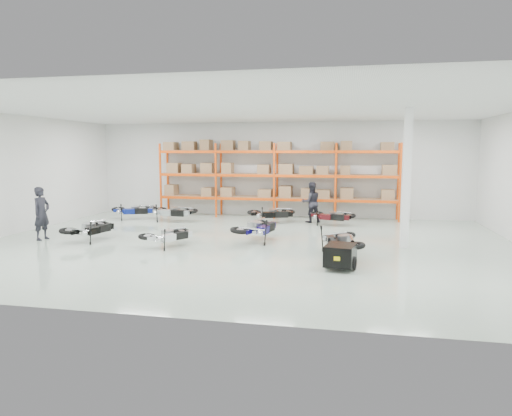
% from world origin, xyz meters
% --- Properties ---
extents(room, '(18.00, 18.00, 18.00)m').
position_xyz_m(room, '(0.00, 0.00, 2.25)').
color(room, '#A8BBA8').
rests_on(room, ground).
extents(pallet_rack, '(11.28, 0.98, 3.62)m').
position_xyz_m(pallet_rack, '(-0.00, 6.45, 2.26)').
color(pallet_rack, '#E6490C').
rests_on(pallet_rack, ground).
extents(structural_column, '(0.25, 0.25, 4.50)m').
position_xyz_m(structural_column, '(5.20, 0.50, 2.25)').
color(structural_column, white).
rests_on(structural_column, ground).
extents(moto_blue_centre, '(1.43, 2.19, 1.30)m').
position_xyz_m(moto_blue_centre, '(0.31, 0.51, 0.62)').
color(moto_blue_centre, '#0C074B').
rests_on(moto_blue_centre, ground).
extents(moto_silver_left, '(1.57, 1.81, 1.06)m').
position_xyz_m(moto_silver_left, '(-2.37, -0.97, 0.50)').
color(moto_silver_left, silver).
rests_on(moto_silver_left, ground).
extents(moto_black_far_left, '(1.29, 1.98, 1.18)m').
position_xyz_m(moto_black_far_left, '(-5.44, -0.55, 0.56)').
color(moto_black_far_left, black).
rests_on(moto_black_far_left, ground).
extents(moto_touring_right, '(1.23, 2.03, 1.24)m').
position_xyz_m(moto_touring_right, '(3.21, -1.15, 0.58)').
color(moto_touring_right, black).
rests_on(moto_touring_right, ground).
extents(trailer, '(0.89, 1.61, 0.66)m').
position_xyz_m(trailer, '(3.21, -2.75, 0.38)').
color(trailer, black).
rests_on(trailer, ground).
extents(moto_back_a, '(1.99, 1.43, 1.16)m').
position_xyz_m(moto_back_a, '(-6.30, 4.52, 0.55)').
color(moto_back_a, navy).
rests_on(moto_back_a, ground).
extents(moto_back_b, '(1.95, 1.12, 1.21)m').
position_xyz_m(moto_back_b, '(-4.30, 4.26, 0.57)').
color(moto_back_b, '#A5AAAF').
rests_on(moto_back_b, ground).
extents(moto_back_c, '(2.01, 1.44, 1.18)m').
position_xyz_m(moto_back_c, '(0.14, 4.63, 0.56)').
color(moto_back_c, black).
rests_on(moto_back_c, ground).
extents(moto_back_d, '(1.85, 1.22, 1.10)m').
position_xyz_m(moto_back_d, '(2.70, 4.57, 0.52)').
color(moto_back_d, '#440D12').
rests_on(moto_back_d, ground).
extents(person_left, '(0.53, 0.74, 1.88)m').
position_xyz_m(person_left, '(-7.24, -0.68, 0.94)').
color(person_left, black).
rests_on(person_left, ground).
extents(person_back, '(1.06, 0.96, 1.79)m').
position_xyz_m(person_back, '(1.78, 5.25, 0.89)').
color(person_back, '#22212A').
rests_on(person_back, ground).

